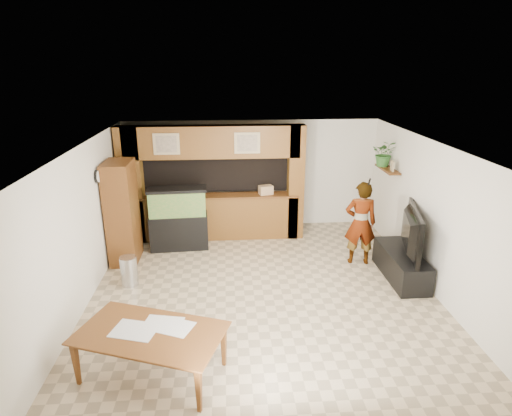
{
  "coord_description": "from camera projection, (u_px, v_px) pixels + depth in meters",
  "views": [
    {
      "loc": [
        -0.59,
        -6.77,
        3.92
      ],
      "look_at": [
        -0.08,
        0.6,
        1.36
      ],
      "focal_mm": 30.0,
      "sensor_mm": 36.0,
      "label": 1
    }
  ],
  "objects": [
    {
      "name": "counter_box",
      "position": [
        266.0,
        190.0,
        9.65
      ],
      "size": [
        0.35,
        0.28,
        0.2
      ],
      "primitive_type": "cube",
      "rotation": [
        0.0,
        0.0,
        0.3
      ],
      "color": "tan",
      "rests_on": "partition"
    },
    {
      "name": "ceiling",
      "position": [
        263.0,
        147.0,
        6.85
      ],
      "size": [
        6.5,
        6.5,
        0.0
      ],
      "primitive_type": "plane",
      "color": "white",
      "rests_on": "wall_back"
    },
    {
      "name": "potted_plant",
      "position": [
        385.0,
        153.0,
        9.24
      ],
      "size": [
        0.64,
        0.6,
        0.57
      ],
      "primitive_type": "imported",
      "rotation": [
        0.0,
        0.0,
        -0.36
      ],
      "color": "#316B2A",
      "rests_on": "wall_shelf"
    },
    {
      "name": "dining_table",
      "position": [
        151.0,
        355.0,
        5.5
      ],
      "size": [
        2.09,
        1.59,
        0.65
      ],
      "primitive_type": "imported",
      "rotation": [
        0.0,
        0.0,
        -0.35
      ],
      "color": "brown",
      "rests_on": "floor"
    },
    {
      "name": "aquarium",
      "position": [
        178.0,
        219.0,
        9.21
      ],
      "size": [
        1.24,
        0.46,
        1.37
      ],
      "rotation": [
        0.0,
        0.0,
        0.06
      ],
      "color": "black",
      "rests_on": "floor"
    },
    {
      "name": "trash_can",
      "position": [
        129.0,
        271.0,
        7.78
      ],
      "size": [
        0.3,
        0.3,
        0.56
      ],
      "primitive_type": "cylinder",
      "color": "#B2B2B7",
      "rests_on": "floor"
    },
    {
      "name": "photo_frame",
      "position": [
        392.0,
        166.0,
        8.9
      ],
      "size": [
        0.04,
        0.17,
        0.22
      ],
      "primitive_type": "cube",
      "rotation": [
        0.0,
        0.0,
        -0.07
      ],
      "color": "tan",
      "rests_on": "wall_shelf"
    },
    {
      "name": "person",
      "position": [
        360.0,
        223.0,
        8.48
      ],
      "size": [
        0.67,
        0.49,
        1.71
      ],
      "primitive_type": "imported",
      "rotation": [
        0.0,
        0.0,
        3.01
      ],
      "color": "tan",
      "rests_on": "floor"
    },
    {
      "name": "floor",
      "position": [
        263.0,
        290.0,
        7.7
      ],
      "size": [
        6.5,
        6.5,
        0.0
      ],
      "primitive_type": "plane",
      "color": "tan",
      "rests_on": "ground"
    },
    {
      "name": "newspaper_a",
      "position": [
        135.0,
        330.0,
        5.45
      ],
      "size": [
        0.65,
        0.55,
        0.01
      ],
      "primitive_type": "cube",
      "rotation": [
        0.0,
        0.0,
        -0.28
      ],
      "color": "silver",
      "rests_on": "dining_table"
    },
    {
      "name": "television",
      "position": [
        405.0,
        231.0,
        7.84
      ],
      "size": [
        0.59,
        1.49,
        0.86
      ],
      "primitive_type": "imported",
      "rotation": [
        0.0,
        0.0,
        1.3
      ],
      "color": "black",
      "rests_on": "tv_stand"
    },
    {
      "name": "wall_left",
      "position": [
        83.0,
        227.0,
        7.08
      ],
      "size": [
        0.0,
        6.5,
        6.5
      ],
      "primitive_type": "plane",
      "rotation": [
        1.57,
        0.0,
        1.57
      ],
      "color": "white",
      "rests_on": "floor"
    },
    {
      "name": "partition",
      "position": [
        212.0,
        181.0,
        9.69
      ],
      "size": [
        4.2,
        0.99,
        2.6
      ],
      "color": "brown",
      "rests_on": "floor"
    },
    {
      "name": "wall_back",
      "position": [
        252.0,
        174.0,
        10.34
      ],
      "size": [
        6.0,
        0.0,
        6.0
      ],
      "primitive_type": "plane",
      "rotation": [
        1.57,
        0.0,
        0.0
      ],
      "color": "white",
      "rests_on": "floor"
    },
    {
      "name": "wall_right",
      "position": [
        434.0,
        218.0,
        7.47
      ],
      "size": [
        0.0,
        6.5,
        6.5
      ],
      "primitive_type": "plane",
      "rotation": [
        1.57,
        0.0,
        -1.57
      ],
      "color": "white",
      "rests_on": "floor"
    },
    {
      "name": "pantry_cabinet",
      "position": [
        122.0,
        213.0,
        8.54
      ],
      "size": [
        0.52,
        0.85,
        2.07
      ],
      "primitive_type": "cube",
      "color": "brown",
      "rests_on": "floor"
    },
    {
      "name": "tv_stand",
      "position": [
        401.0,
        265.0,
        8.07
      ],
      "size": [
        0.57,
        1.55,
        0.52
      ],
      "primitive_type": "cube",
      "color": "black",
      "rests_on": "floor"
    },
    {
      "name": "wall_clock",
      "position": [
        97.0,
        176.0,
        7.83
      ],
      "size": [
        0.05,
        0.25,
        0.25
      ],
      "color": "black",
      "rests_on": "wall_left"
    },
    {
      "name": "newspaper_b",
      "position": [
        173.0,
        327.0,
        5.53
      ],
      "size": [
        0.6,
        0.53,
        0.01
      ],
      "primitive_type": "cube",
      "rotation": [
        0.0,
        0.0,
        -0.41
      ],
      "color": "silver",
      "rests_on": "dining_table"
    },
    {
      "name": "microphone",
      "position": [
        369.0,
        182.0,
        8.04
      ],
      "size": [
        0.03,
        0.09,
        0.15
      ],
      "primitive_type": "cylinder",
      "rotation": [
        0.44,
        0.0,
        0.0
      ],
      "color": "black",
      "rests_on": "person"
    },
    {
      "name": "newspaper_c",
      "position": [
        163.0,
        324.0,
        5.59
      ],
      "size": [
        0.56,
        0.46,
        0.01
      ],
      "primitive_type": "cube",
      "rotation": [
        0.0,
        0.0,
        -0.21
      ],
      "color": "silver",
      "rests_on": "dining_table"
    },
    {
      "name": "wall_shelf",
      "position": [
        388.0,
        169.0,
        9.17
      ],
      "size": [
        0.25,
        0.9,
        0.04
      ],
      "primitive_type": "cube",
      "color": "brown",
      "rests_on": "wall_right"
    }
  ]
}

